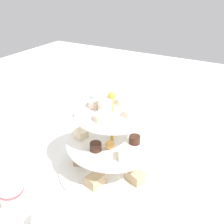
{
  "coord_description": "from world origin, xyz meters",
  "views": [
    {
      "loc": [
        -0.29,
        0.52,
        0.5
      ],
      "look_at": [
        0.0,
        0.0,
        0.18
      ],
      "focal_mm": 42.11,
      "sensor_mm": 36.0,
      "label": 1
    }
  ],
  "objects": [
    {
      "name": "tiered_serving_stand",
      "position": [
        0.0,
        0.0,
        0.07
      ],
      "size": [
        0.3,
        0.3,
        0.24
      ],
      "color": "white",
      "rests_on": "ground_plane"
    },
    {
      "name": "butter_knife_left",
      "position": [
        -0.2,
        -0.24,
        0.0
      ],
      "size": [
        0.13,
        0.13,
        0.0
      ],
      "primitive_type": "cube",
      "rotation": [
        0.0,
        0.0,
        5.5
      ],
      "color": "silver",
      "rests_on": "ground_plane"
    },
    {
      "name": "teacup_with_saucer",
      "position": [
        0.14,
        0.24,
        0.02
      ],
      "size": [
        0.09,
        0.09,
        0.05
      ],
      "color": "white",
      "rests_on": "ground_plane"
    },
    {
      "name": "ground_plane",
      "position": [
        0.0,
        0.0,
        0.0
      ],
      "size": [
        2.4,
        2.4,
        0.0
      ],
      "primitive_type": "plane",
      "color": "white"
    },
    {
      "name": "water_glass_tall_right",
      "position": [
        0.17,
        -0.2,
        0.06
      ],
      "size": [
        0.07,
        0.07,
        0.12
      ],
      "primitive_type": "cylinder",
      "color": "silver",
      "rests_on": "ground_plane"
    },
    {
      "name": "butter_knife_right",
      "position": [
        0.3,
        0.07,
        0.0
      ],
      "size": [
        0.02,
        0.17,
        0.0
      ],
      "primitive_type": "cube",
      "rotation": [
        0.0,
        0.0,
        7.89
      ],
      "color": "silver",
      "rests_on": "ground_plane"
    }
  ]
}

